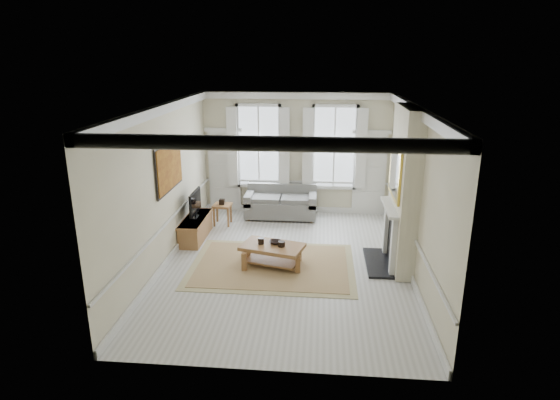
# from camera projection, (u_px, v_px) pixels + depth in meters

# --- Properties ---
(floor) EXTENTS (7.20, 7.20, 0.00)m
(floor) POSITION_uv_depth(u_px,v_px,m) (286.00, 264.00, 10.17)
(floor) COLOR #B7B5AD
(floor) RESTS_ON ground
(ceiling) EXTENTS (7.20, 7.20, 0.00)m
(ceiling) POSITION_uv_depth(u_px,v_px,m) (287.00, 106.00, 9.16)
(ceiling) COLOR white
(ceiling) RESTS_ON back_wall
(back_wall) EXTENTS (5.20, 0.00, 5.20)m
(back_wall) POSITION_uv_depth(u_px,v_px,m) (296.00, 154.00, 13.09)
(back_wall) COLOR beige
(back_wall) RESTS_ON floor
(left_wall) EXTENTS (0.00, 7.20, 7.20)m
(left_wall) POSITION_uv_depth(u_px,v_px,m) (164.00, 186.00, 9.89)
(left_wall) COLOR beige
(left_wall) RESTS_ON floor
(right_wall) EXTENTS (0.00, 7.20, 7.20)m
(right_wall) POSITION_uv_depth(u_px,v_px,m) (415.00, 192.00, 9.44)
(right_wall) COLOR beige
(right_wall) RESTS_ON floor
(window_left) EXTENTS (1.26, 0.20, 2.20)m
(window_left) POSITION_uv_depth(u_px,v_px,m) (259.00, 146.00, 13.07)
(window_left) COLOR #B2BCC6
(window_left) RESTS_ON back_wall
(window_right) EXTENTS (1.26, 0.20, 2.20)m
(window_right) POSITION_uv_depth(u_px,v_px,m) (334.00, 148.00, 12.89)
(window_right) COLOR #B2BCC6
(window_right) RESTS_ON back_wall
(door_left) EXTENTS (0.90, 0.08, 2.30)m
(door_left) POSITION_uv_depth(u_px,v_px,m) (225.00, 172.00, 13.39)
(door_left) COLOR silver
(door_left) RESTS_ON floor
(door_right) EXTENTS (0.90, 0.08, 2.30)m
(door_right) POSITION_uv_depth(u_px,v_px,m) (369.00, 175.00, 13.04)
(door_right) COLOR silver
(door_right) RESTS_ON floor
(painting) EXTENTS (0.05, 1.66, 1.06)m
(painting) POSITION_uv_depth(u_px,v_px,m) (169.00, 167.00, 10.06)
(painting) COLOR #AC711D
(painting) RESTS_ON left_wall
(chimney_breast) EXTENTS (0.35, 1.70, 3.38)m
(chimney_breast) POSITION_uv_depth(u_px,v_px,m) (404.00, 189.00, 9.65)
(chimney_breast) COLOR beige
(chimney_breast) RESTS_ON floor
(hearth) EXTENTS (0.55, 1.50, 0.05)m
(hearth) POSITION_uv_depth(u_px,v_px,m) (378.00, 263.00, 10.18)
(hearth) COLOR black
(hearth) RESTS_ON floor
(fireplace) EXTENTS (0.21, 1.45, 1.33)m
(fireplace) POSITION_uv_depth(u_px,v_px,m) (390.00, 233.00, 9.96)
(fireplace) COLOR silver
(fireplace) RESTS_ON floor
(mirror) EXTENTS (0.06, 1.26, 1.06)m
(mirror) POSITION_uv_depth(u_px,v_px,m) (395.00, 173.00, 9.56)
(mirror) COLOR gold
(mirror) RESTS_ON chimney_breast
(sofa) EXTENTS (1.96, 0.95, 0.88)m
(sofa) POSITION_uv_depth(u_px,v_px,m) (281.00, 204.00, 13.05)
(sofa) COLOR slate
(sofa) RESTS_ON floor
(side_table) EXTENTS (0.48, 0.48, 0.56)m
(side_table) POSITION_uv_depth(u_px,v_px,m) (222.00, 208.00, 12.43)
(side_table) COLOR brown
(side_table) RESTS_ON floor
(rug) EXTENTS (3.50, 2.60, 0.02)m
(rug) POSITION_uv_depth(u_px,v_px,m) (272.00, 265.00, 10.08)
(rug) COLOR tan
(rug) RESTS_ON floor
(coffee_table) EXTENTS (1.45, 1.07, 0.48)m
(coffee_table) POSITION_uv_depth(u_px,v_px,m) (272.00, 249.00, 9.96)
(coffee_table) COLOR brown
(coffee_table) RESTS_ON rug
(ceramic_pot_a) EXTENTS (0.13, 0.13, 0.13)m
(ceramic_pot_a) POSITION_uv_depth(u_px,v_px,m) (261.00, 241.00, 9.99)
(ceramic_pot_a) COLOR black
(ceramic_pot_a) RESTS_ON coffee_table
(ceramic_pot_b) EXTENTS (0.15, 0.15, 0.11)m
(ceramic_pot_b) POSITION_uv_depth(u_px,v_px,m) (281.00, 244.00, 9.86)
(ceramic_pot_b) COLOR black
(ceramic_pot_b) RESTS_ON coffee_table
(bowl) EXTENTS (0.25, 0.25, 0.06)m
(bowl) POSITION_uv_depth(u_px,v_px,m) (275.00, 242.00, 10.02)
(bowl) COLOR black
(bowl) RESTS_ON coffee_table
(tv_stand) EXTENTS (0.48, 1.51, 0.54)m
(tv_stand) POSITION_uv_depth(u_px,v_px,m) (196.00, 228.00, 11.52)
(tv_stand) COLOR brown
(tv_stand) RESTS_ON floor
(tv) EXTENTS (0.08, 0.90, 0.68)m
(tv) POSITION_uv_depth(u_px,v_px,m) (195.00, 202.00, 11.32)
(tv) COLOR black
(tv) RESTS_ON tv_stand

